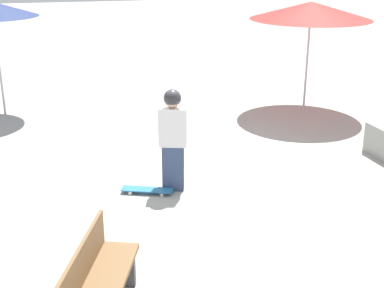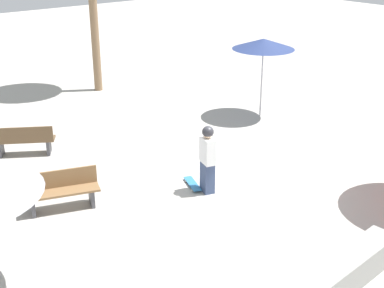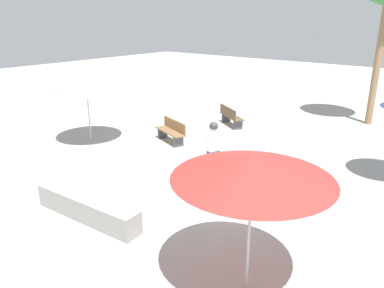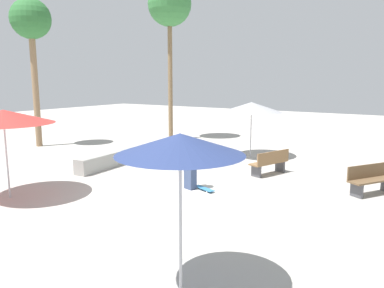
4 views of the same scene
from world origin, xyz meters
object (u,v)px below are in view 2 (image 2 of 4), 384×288
bench_near (24,140)px  skateboard (192,184)px  bench_far (61,191)px  shade_umbrella_navy (263,44)px  skater_main (208,157)px  concrete_ledge (338,278)px

bench_near → skateboard: bearing=-28.9°
skateboard → bench_near: (2.34, -4.23, 0.37)m
bench_near → bench_far: bearing=-66.9°
bench_near → shade_umbrella_navy: bearing=18.8°
skater_main → bench_far: (2.95, -1.38, -0.44)m
skateboard → shade_umbrella_navy: shade_umbrella_navy is taller
bench_near → concrete_ledge: bearing=-46.6°
skateboard → shade_umbrella_navy: size_ratio=0.33×
skater_main → skateboard: skater_main is taller
skater_main → bench_near: (2.42, -4.67, -0.44)m
skateboard → bench_near: bearing=49.4°
concrete_ledge → bench_near: bench_near is taller
skateboard → shade_umbrella_navy: bearing=-42.1°
skateboard → concrete_ledge: (0.59, 4.59, 0.22)m
bench_far → shade_umbrella_navy: bearing=-149.2°
bench_near → skater_main: bearing=-30.4°
skateboard → bench_far: size_ratio=0.49×
skater_main → skateboard: 0.93m
skater_main → concrete_ledge: bearing=-173.7°
skateboard → bench_near: 4.85m
skateboard → skater_main: bearing=-148.6°
concrete_ledge → bench_near: size_ratio=1.94×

